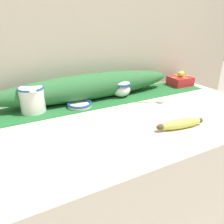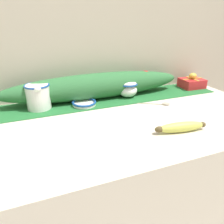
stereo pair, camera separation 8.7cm
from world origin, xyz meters
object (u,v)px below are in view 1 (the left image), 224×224
(banana, at_px, (180,124))
(small_dish, at_px, (80,104))
(sugar_bowl, at_px, (121,88))
(gift_box, at_px, (180,80))
(cream_pitcher, at_px, (32,99))
(spoon, at_px, (158,102))

(banana, bearing_deg, small_dish, 124.80)
(banana, bearing_deg, sugar_bowl, 92.68)
(banana, bearing_deg, gift_box, 46.56)
(sugar_bowl, distance_m, gift_box, 0.44)
(cream_pitcher, bearing_deg, small_dish, -10.86)
(sugar_bowl, xyz_separation_m, spoon, (0.12, -0.17, -0.05))
(sugar_bowl, height_order, spoon, sugar_bowl)
(banana, relative_size, gift_box, 1.55)
(small_dish, bearing_deg, cream_pitcher, 169.14)
(cream_pitcher, xyz_separation_m, gift_box, (0.89, 0.01, -0.03))
(sugar_bowl, distance_m, spoon, 0.21)
(small_dish, xyz_separation_m, banana, (0.27, -0.39, 0.01))
(small_dish, xyz_separation_m, spoon, (0.37, -0.13, -0.01))
(sugar_bowl, bearing_deg, cream_pitcher, 179.84)
(cream_pitcher, relative_size, spoon, 0.89)
(gift_box, bearing_deg, cream_pitcher, -179.29)
(spoon, bearing_deg, small_dish, -170.10)
(sugar_bowl, relative_size, banana, 0.52)
(small_dish, xyz_separation_m, gift_box, (0.69, 0.05, 0.02))
(sugar_bowl, xyz_separation_m, small_dish, (-0.25, -0.04, -0.04))
(cream_pitcher, distance_m, spoon, 0.60)
(spoon, xyz_separation_m, gift_box, (0.32, 0.18, 0.03))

